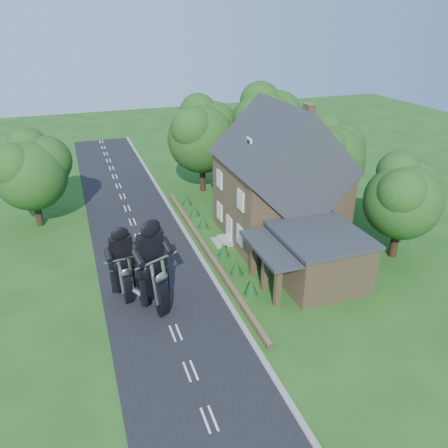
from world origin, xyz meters
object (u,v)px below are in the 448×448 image
object	(u,v)px
house	(280,182)
annex	(316,256)
motorcycle_lead	(154,297)
garden_wall	(206,250)
motorcycle_follow	(125,287)

from	to	relation	value
house	annex	bearing A→B (deg)	-95.24
motorcycle_lead	house	bearing A→B (deg)	-174.33
garden_wall	house	size ratio (longest dim) A/B	2.15
house	motorcycle_lead	size ratio (longest dim) A/B	5.38
annex	motorcycle_lead	xyz separation A→B (m)	(-10.50, 0.27, -0.88)
motorcycle_lead	motorcycle_follow	bearing A→B (deg)	-76.98
annex	motorcycle_lead	size ratio (longest dim) A/B	3.70
house	annex	distance (m)	7.30
annex	motorcycle_lead	world-z (taller)	annex
motorcycle_lead	annex	bearing A→B (deg)	153.78
house	motorcycle_follow	world-z (taller)	house
annex	motorcycle_follow	xyz separation A→B (m)	(-11.91, 2.09, -1.04)
annex	motorcycle_follow	size ratio (longest dim) A/B	4.49
garden_wall	motorcycle_follow	distance (m)	7.37
annex	motorcycle_follow	bearing A→B (deg)	170.04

